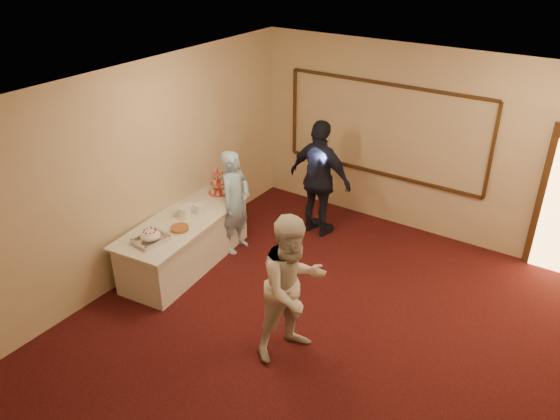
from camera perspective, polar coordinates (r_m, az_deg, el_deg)
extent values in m
plane|color=black|center=(6.79, 3.64, -14.39)|extent=(7.00, 7.00, 0.00)
cube|color=beige|center=(8.82, 15.59, 6.50)|extent=(6.00, 0.04, 3.00)
cube|color=beige|center=(7.63, -15.84, 3.11)|extent=(0.04, 7.00, 3.00)
cube|color=white|center=(5.27, 4.62, 10.55)|extent=(6.00, 7.00, 0.04)
cube|color=#341C0F|center=(9.29, 10.40, 3.82)|extent=(3.40, 0.04, 0.05)
cube|color=#341C0F|center=(8.80, 11.25, 12.78)|extent=(3.40, 0.04, 0.05)
cube|color=#341C0F|center=(9.75, 1.54, 10.17)|extent=(0.05, 0.04, 1.50)
cube|color=#341C0F|center=(8.55, 21.28, 5.66)|extent=(0.05, 0.04, 1.50)
cube|color=silver|center=(8.19, -9.84, -3.37)|extent=(1.02, 2.25, 0.74)
cube|color=silver|center=(8.00, -10.06, -1.01)|extent=(1.13, 2.38, 0.03)
cube|color=#B1B3B8|center=(7.51, -13.34, -3.13)|extent=(0.38, 0.46, 0.04)
ellipsoid|color=white|center=(7.47, -13.40, -2.60)|extent=(0.27, 0.27, 0.12)
cube|color=silver|center=(7.51, -12.18, -2.78)|extent=(0.12, 0.29, 0.01)
cylinder|color=#D03C3C|center=(8.59, -6.49, 3.05)|extent=(0.02, 0.02, 0.42)
cylinder|color=#D03C3C|center=(8.68, -6.42, 1.81)|extent=(0.32, 0.32, 0.01)
cylinder|color=#D03C3C|center=(8.61, -6.47, 2.83)|extent=(0.24, 0.24, 0.01)
cylinder|color=#D03C3C|center=(8.54, -6.53, 3.86)|extent=(0.17, 0.17, 0.01)
cylinder|color=white|center=(8.00, -9.96, -0.24)|extent=(0.19, 0.19, 0.16)
cylinder|color=white|center=(7.96, -10.00, 0.29)|extent=(0.20, 0.20, 0.01)
cylinder|color=white|center=(8.09, -8.41, 0.15)|extent=(0.17, 0.17, 0.14)
cylinder|color=white|center=(8.05, -8.45, 0.62)|extent=(0.18, 0.18, 0.01)
cylinder|color=white|center=(7.70, -10.42, -2.08)|extent=(0.30, 0.30, 0.01)
cylinder|color=brown|center=(7.69, -10.44, -1.89)|extent=(0.26, 0.26, 0.05)
imported|color=#96C6ED|center=(8.28, -4.70, 0.86)|extent=(0.42, 0.61, 1.63)
imported|color=silver|center=(6.23, 1.33, -8.10)|extent=(0.97, 1.07, 1.81)
imported|color=black|center=(8.67, 4.20, 3.24)|extent=(1.17, 0.58, 1.92)
cube|color=white|center=(8.34, 4.65, 5.58)|extent=(0.08, 0.05, 0.05)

